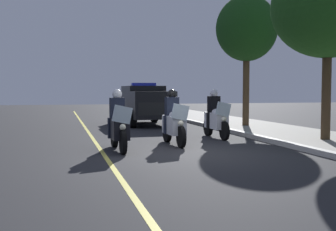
% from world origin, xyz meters
% --- Properties ---
extents(ground_plane, '(80.00, 80.00, 0.00)m').
position_xyz_m(ground_plane, '(0.00, 0.00, 0.00)').
color(ground_plane, '#28282B').
extents(curb_strip, '(48.00, 0.24, 0.15)m').
position_xyz_m(curb_strip, '(0.00, 3.30, 0.07)').
color(curb_strip, '#B7B5AD').
rests_on(curb_strip, ground).
extents(lane_stripe_center, '(48.00, 0.12, 0.01)m').
position_xyz_m(lane_stripe_center, '(0.00, -2.17, 0.00)').
color(lane_stripe_center, '#E0D14C').
rests_on(lane_stripe_center, ground).
extents(police_motorcycle_lead_left, '(2.14, 0.58, 1.72)m').
position_xyz_m(police_motorcycle_lead_left, '(-0.94, -1.70, 0.70)').
color(police_motorcycle_lead_left, black).
rests_on(police_motorcycle_lead_left, ground).
extents(police_motorcycle_lead_right, '(2.14, 0.58, 1.72)m').
position_xyz_m(police_motorcycle_lead_right, '(-1.75, 0.13, 0.70)').
color(police_motorcycle_lead_right, black).
rests_on(police_motorcycle_lead_right, ground).
extents(police_motorcycle_trailing, '(2.14, 0.58, 1.72)m').
position_xyz_m(police_motorcycle_trailing, '(-3.19, 2.07, 0.70)').
color(police_motorcycle_trailing, black).
rests_on(police_motorcycle_trailing, ground).
extents(police_suv, '(4.96, 2.19, 2.05)m').
position_xyz_m(police_suv, '(-9.55, 0.74, 1.07)').
color(police_suv, black).
rests_on(police_suv, ground).
extents(tree_mid_block, '(3.61, 3.61, 5.87)m').
position_xyz_m(tree_mid_block, '(-1.11, 5.05, 4.33)').
color(tree_mid_block, '#42301E').
rests_on(tree_mid_block, sidewalk_strip).
extents(tree_far_back, '(2.75, 2.75, 5.83)m').
position_xyz_m(tree_far_back, '(-6.79, 4.88, 4.43)').
color(tree_far_back, '#4C3823').
rests_on(tree_far_back, sidewalk_strip).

